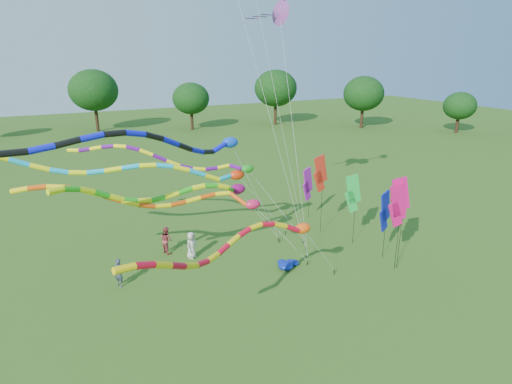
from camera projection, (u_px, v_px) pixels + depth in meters
name	position (u px, v px, depth m)	size (l,w,h in m)	color
ground	(310.00, 307.00, 20.41)	(160.00, 160.00, 0.00)	#285416
tree_ring	(292.00, 221.00, 16.05)	(118.58, 113.96, 9.59)	#382314
tube_kite_red	(249.00, 240.00, 17.39)	(11.75, 5.26, 6.24)	black
tube_kite_orange	(171.00, 199.00, 21.23)	(13.92, 2.77, 6.55)	black
tube_kite_purple	(181.00, 161.00, 25.23)	(12.61, 5.93, 7.17)	black
tube_kite_blue	(155.00, 144.00, 18.54)	(15.42, 6.04, 9.46)	black
tube_kite_cyan	(155.00, 171.00, 24.05)	(15.95, 2.05, 7.42)	black
tube_kite_green	(183.00, 191.00, 21.88)	(12.57, 3.04, 6.77)	black
delta_kite_high_c	(279.00, 13.00, 24.59)	(3.05, 5.37, 14.67)	black
banner_pole_green	(353.00, 194.00, 26.24)	(1.16, 0.30, 4.60)	black
banner_pole_red	(320.00, 174.00, 27.63)	(1.16, 0.19, 5.39)	black
banner_pole_violet	(308.00, 184.00, 30.36)	(1.11, 0.49, 3.95)	black
banner_pole_blue_b	(385.00, 211.00, 24.32)	(1.12, 0.46, 4.24)	black
banner_pole_magenta_a	(400.00, 199.00, 22.85)	(1.12, 0.47, 5.39)	black
banner_pole_magenta_b	(397.00, 206.00, 22.82)	(1.16, 0.27, 5.07)	black
blue_nylon_heap	(289.00, 262.00, 24.43)	(1.46, 1.45, 0.45)	#0B1F95
person_a	(191.00, 245.00, 25.11)	(0.79, 0.52, 1.63)	beige
person_b	(119.00, 273.00, 22.04)	(0.56, 0.37, 1.53)	#3A4051
person_c	(166.00, 240.00, 25.77)	(0.81, 0.63, 1.67)	#9A383D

